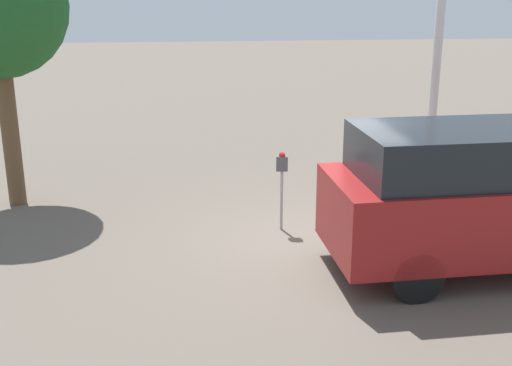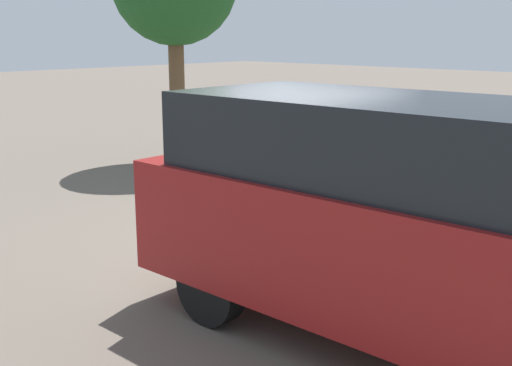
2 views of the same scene
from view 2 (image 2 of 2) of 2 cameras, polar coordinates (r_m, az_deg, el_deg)
ground_plane at (r=8.60m, az=2.54°, el=-5.58°), size 80.00×80.00×0.00m
parking_meter_near at (r=9.05m, az=3.33°, el=2.27°), size 0.21×0.14×1.43m
parked_van at (r=5.78m, az=12.96°, el=-2.81°), size 5.19×2.12×2.22m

